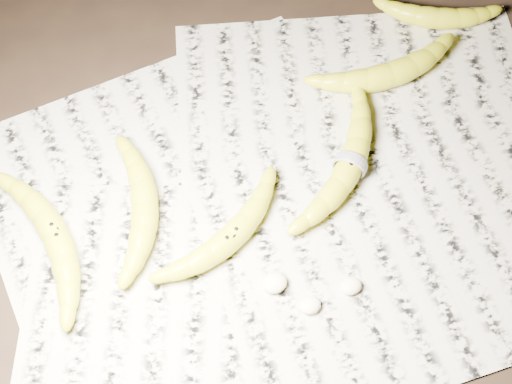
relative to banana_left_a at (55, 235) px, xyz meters
name	(u,v)px	position (x,y,z in m)	size (l,w,h in m)	color
ground	(286,226)	(0.30, -0.09, -0.03)	(3.00, 3.00, 0.00)	black
newspaper_patch	(279,201)	(0.31, -0.05, -0.02)	(0.90, 0.70, 0.01)	#BEB7A3
banana_left_a	(55,235)	(0.00, 0.00, 0.00)	(0.22, 0.06, 0.04)	yellow
banana_left_b	(144,205)	(0.13, 0.00, 0.00)	(0.20, 0.06, 0.04)	yellow
banana_center	(231,236)	(0.22, -0.09, 0.00)	(0.20, 0.06, 0.04)	yellow
banana_taped	(351,164)	(0.42, -0.05, 0.00)	(0.24, 0.06, 0.04)	yellow
banana_upper_a	(390,73)	(0.54, 0.07, 0.00)	(0.21, 0.07, 0.04)	yellow
banana_upper_b	(438,17)	(0.67, 0.15, 0.00)	(0.17, 0.06, 0.04)	yellow
measuring_tape	(351,164)	(0.42, -0.05, 0.00)	(0.05, 0.05, 0.00)	white
flesh_chunk_a	(275,282)	(0.25, -0.17, -0.01)	(0.03, 0.03, 0.02)	#F4E7BD
flesh_chunk_b	(310,304)	(0.28, -0.22, -0.01)	(0.03, 0.02, 0.02)	#F4E7BD
flesh_chunk_c	(351,285)	(0.34, -0.21, -0.01)	(0.03, 0.02, 0.02)	#F4E7BD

